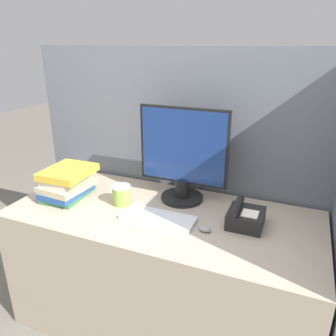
# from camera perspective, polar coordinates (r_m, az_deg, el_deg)

# --- Properties ---
(cubicle_panel_rear) EXTENTS (2.00, 0.04, 1.54)m
(cubicle_panel_rear) POSITION_cam_1_polar(r_m,az_deg,el_deg) (2.03, 3.36, -1.80)
(cubicle_panel_rear) COLOR slate
(cubicle_panel_rear) RESTS_ON ground_plane
(desk) EXTENTS (1.60, 0.71, 0.73)m
(desk) POSITION_cam_1_polar(r_m,az_deg,el_deg) (1.92, -1.00, -17.36)
(desk) COLOR tan
(desk) RESTS_ON ground_plane
(monitor) EXTENTS (0.50, 0.24, 0.52)m
(monitor) POSITION_cam_1_polar(r_m,az_deg,el_deg) (1.77, 2.59, 1.49)
(monitor) COLOR black
(monitor) RESTS_ON desk
(keyboard) EXTENTS (0.37, 0.14, 0.02)m
(keyboard) POSITION_cam_1_polar(r_m,az_deg,el_deg) (1.65, -1.71, -8.66)
(keyboard) COLOR silver
(keyboard) RESTS_ON desk
(mouse) EXTENTS (0.06, 0.04, 0.03)m
(mouse) POSITION_cam_1_polar(r_m,az_deg,el_deg) (1.56, 6.41, -10.52)
(mouse) COLOR gray
(mouse) RESTS_ON desk
(coffee_cup) EXTENTS (0.10, 0.10, 0.11)m
(coffee_cup) POSITION_cam_1_polar(r_m,az_deg,el_deg) (1.80, -8.13, -4.66)
(coffee_cup) COLOR #8CB247
(coffee_cup) RESTS_ON desk
(book_stack) EXTENTS (0.25, 0.30, 0.17)m
(book_stack) POSITION_cam_1_polar(r_m,az_deg,el_deg) (1.94, -17.19, -2.49)
(book_stack) COLOR #38723F
(book_stack) RESTS_ON desk
(desk_telephone) EXTENTS (0.17, 0.18, 0.11)m
(desk_telephone) POSITION_cam_1_polar(r_m,az_deg,el_deg) (1.63, 13.26, -8.33)
(desk_telephone) COLOR black
(desk_telephone) RESTS_ON desk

